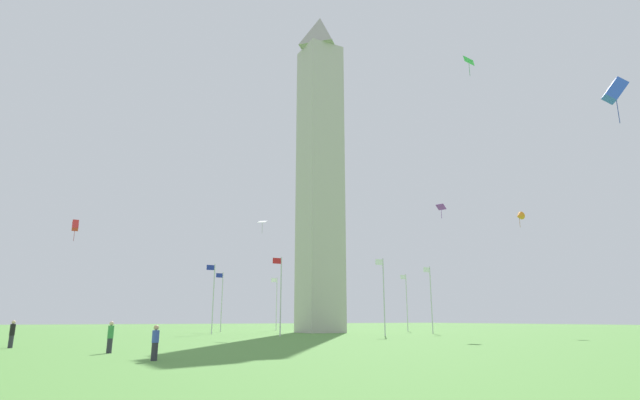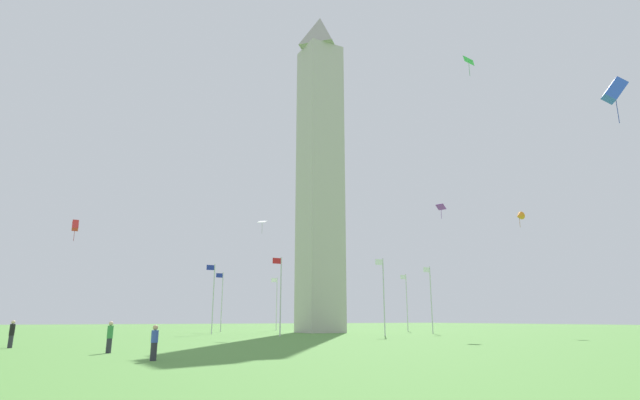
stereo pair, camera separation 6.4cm
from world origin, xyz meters
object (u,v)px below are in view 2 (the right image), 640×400
(kite_white_diamond, at_px, (262,222))
(kite_blue_box, at_px, (614,91))
(flagpole_s, at_px, (406,300))
(flagpole_nw, at_px, (222,299))
(flagpole_ne, at_px, (280,292))
(obelisk_monument, at_px, (320,163))
(person_green_shirt, at_px, (110,337))
(kite_green_diamond, at_px, (469,61))
(flagpole_w, at_px, (276,301))
(flagpole_se, at_px, (431,296))
(kite_purple_diamond, at_px, (441,207))
(flagpole_n, at_px, (213,295))
(person_blue_shirt, at_px, (154,343))
(flagpole_sw, at_px, (346,301))
(person_black_shirt, at_px, (12,334))
(flagpole_e, at_px, (383,293))
(kite_orange_delta, at_px, (519,216))
(kite_red_box, at_px, (75,225))

(kite_white_diamond, bearing_deg, kite_blue_box, 104.87)
(flagpole_s, height_order, flagpole_nw, same)
(flagpole_ne, height_order, flagpole_s, same)
(obelisk_monument, relative_size, person_green_shirt, 28.32)
(kite_green_diamond, bearing_deg, obelisk_monument, -77.53)
(obelisk_monument, height_order, flagpole_w, obelisk_monument)
(flagpole_se, relative_size, kite_purple_diamond, 5.62)
(flagpole_n, height_order, person_blue_shirt, flagpole_n)
(flagpole_sw, xyz_separation_m, person_black_shirt, (45.91, 33.08, -3.83))
(person_blue_shirt, xyz_separation_m, kite_white_diamond, (-15.35, -25.96, 11.57))
(flagpole_e, relative_size, kite_orange_delta, 4.24)
(person_blue_shirt, height_order, kite_blue_box, kite_blue_box)
(kite_red_box, distance_m, kite_orange_delta, 52.41)
(flagpole_sw, height_order, kite_orange_delta, kite_orange_delta)
(flagpole_ne, relative_size, person_blue_shirt, 5.43)
(flagpole_sw, relative_size, kite_white_diamond, 5.73)
(flagpole_s, bearing_deg, flagpole_ne, 22.50)
(flagpole_n, distance_m, person_black_shirt, 30.11)
(flagpole_sw, height_order, person_black_shirt, flagpole_sw)
(person_black_shirt, bearing_deg, obelisk_monument, -15.19)
(person_black_shirt, relative_size, kite_white_diamond, 1.18)
(kite_white_diamond, bearing_deg, kite_orange_delta, 162.86)
(flagpole_se, relative_size, kite_blue_box, 2.97)
(flagpole_se, distance_m, flagpole_s, 11.67)
(flagpole_sw, distance_m, kite_blue_box, 59.45)
(obelisk_monument, xyz_separation_m, flagpole_n, (15.31, 0.00, -19.86))
(flagpole_ne, xyz_separation_m, kite_green_diamond, (-16.42, 14.47, 25.62))
(kite_green_diamond, bearing_deg, flagpole_s, -110.84)
(flagpole_n, xyz_separation_m, flagpole_sw, (-26.03, -10.78, 0.00))
(flagpole_sw, height_order, flagpole_w, same)
(flagpole_nw, relative_size, kite_purple_diamond, 5.62)
(flagpole_ne, bearing_deg, kite_blue_box, 100.80)
(person_blue_shirt, distance_m, kite_blue_box, 29.87)
(person_green_shirt, bearing_deg, flagpole_s, -17.93)
(flagpole_s, height_order, kite_red_box, kite_red_box)
(flagpole_se, distance_m, person_blue_shirt, 47.58)
(obelisk_monument, relative_size, kite_green_diamond, 20.95)
(kite_white_diamond, distance_m, kite_purple_diamond, 19.78)
(person_black_shirt, height_order, kite_red_box, kite_red_box)
(flagpole_se, xyz_separation_m, kite_purple_diamond, (7.52, 11.10, 8.97))
(kite_purple_diamond, bearing_deg, kite_green_diamond, 125.12)
(flagpole_n, xyz_separation_m, person_green_shirt, (14.68, 30.66, -3.85))
(flagpole_nw, bearing_deg, person_black_shirt, 53.66)
(kite_green_diamond, xyz_separation_m, kite_white_diamond, (18.94, -14.09, -17.97))
(person_blue_shirt, bearing_deg, kite_green_diamond, -9.69)
(flagpole_se, relative_size, kite_white_diamond, 5.73)
(flagpole_nw, distance_m, kite_red_box, 25.51)
(person_black_shirt, bearing_deg, flagpole_se, -33.48)
(flagpole_n, bearing_deg, person_blue_shirt, 70.14)
(person_blue_shirt, relative_size, kite_red_box, 0.67)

